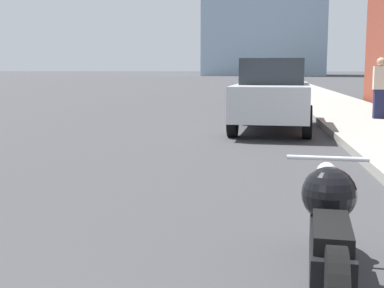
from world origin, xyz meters
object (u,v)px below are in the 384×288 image
(parked_car_silver, at_px, (273,94))
(motorcycle, at_px, (329,236))
(pedestrian, at_px, (380,88))
(parked_car_green, at_px, (271,80))
(parked_car_blue, at_px, (260,74))
(parked_car_yellow, at_px, (261,77))
(parked_car_red, at_px, (261,73))

(parked_car_silver, bearing_deg, motorcycle, -85.23)
(motorcycle, distance_m, parked_car_silver, 9.44)
(motorcycle, relative_size, parked_car_silver, 0.54)
(pedestrian, bearing_deg, motorcycle, -103.85)
(parked_car_green, bearing_deg, parked_car_blue, 87.17)
(parked_car_silver, height_order, parked_car_green, parked_car_green)
(motorcycle, xyz_separation_m, parked_car_yellow, (-0.11, 34.43, 0.45))
(parked_car_green, xyz_separation_m, pedestrian, (2.58, -11.23, 0.09))
(motorcycle, bearing_deg, parked_car_red, 95.49)
(parked_car_blue, xyz_separation_m, pedestrian, (2.94, -34.06, 0.07))
(parked_car_silver, relative_size, parked_car_yellow, 0.99)
(parked_car_yellow, bearing_deg, parked_car_silver, -84.07)
(motorcycle, distance_m, parked_car_green, 22.54)
(parked_car_blue, relative_size, parked_car_red, 1.07)
(parked_car_blue, bearing_deg, parked_car_silver, -93.84)
(parked_car_red, bearing_deg, parked_car_silver, -92.35)
(motorcycle, xyz_separation_m, parked_car_silver, (-0.09, 9.43, 0.45))
(parked_car_red, xyz_separation_m, pedestrian, (2.70, -45.96, 0.11))
(parked_car_green, distance_m, parked_car_blue, 22.83)
(motorcycle, xyz_separation_m, pedestrian, (2.79, 11.31, 0.55))
(parked_car_green, bearing_deg, pedestrian, -80.82)
(parked_car_green, distance_m, pedestrian, 11.52)
(parked_car_silver, distance_m, parked_car_yellow, 25.00)
(parked_car_yellow, bearing_deg, parked_car_green, -82.58)
(motorcycle, relative_size, pedestrian, 1.51)
(parked_car_silver, bearing_deg, parked_car_yellow, 94.30)
(parked_car_green, height_order, pedestrian, parked_car_green)
(parked_car_green, bearing_deg, motorcycle, -94.28)
(parked_car_blue, height_order, pedestrian, parked_car_blue)
(parked_car_yellow, bearing_deg, parked_car_red, 95.37)
(motorcycle, xyz_separation_m, parked_car_blue, (-0.15, 45.36, 0.48))
(parked_car_green, relative_size, parked_car_blue, 0.95)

